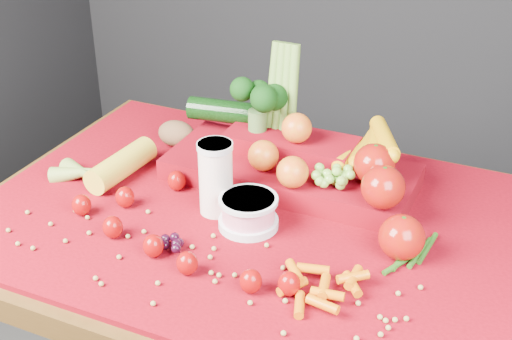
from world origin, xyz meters
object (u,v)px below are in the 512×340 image
at_px(table, 252,258).
at_px(produce_mound, 304,159).
at_px(yogurt_bowl, 248,211).
at_px(milk_glass, 216,175).

relative_size(table, produce_mound, 1.82).
relative_size(yogurt_bowl, produce_mound, 0.19).
bearing_deg(table, yogurt_bowl, -73.40).
distance_m(milk_glass, yogurt_bowl, 0.10).
height_order(table, milk_glass, milk_glass).
xyz_separation_m(milk_glass, produce_mound, (0.11, 0.17, -0.02)).
height_order(table, produce_mound, produce_mound).
distance_m(milk_glass, produce_mound, 0.21).
relative_size(milk_glass, yogurt_bowl, 1.30).
bearing_deg(produce_mound, yogurt_bowl, -100.13).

